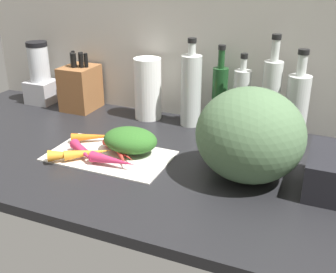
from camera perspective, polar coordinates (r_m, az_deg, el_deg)
The scene contains 22 objects.
ground_plane at distance 132.70cm, azimuth -4.87°, elevation -2.63°, with size 170.00×80.00×3.00cm, color black.
wall_back at distance 156.50cm, azimuth 1.42°, elevation 13.65°, with size 170.00×3.00×60.00cm, color #BCB7AD.
cutting_board at distance 129.30cm, azimuth -8.16°, elevation -2.59°, with size 38.10×22.28×0.80cm, color beige.
carrot_0 at distance 121.18cm, azimuth -7.76°, elevation -3.31°, with size 3.47×3.47×14.52cm, color #B2264C.
carrot_1 at distance 128.14cm, azimuth -11.79°, elevation -2.10°, with size 3.33×3.33×14.08cm, color #B2264C.
carrot_2 at distance 127.29cm, azimuth -11.05°, elevation -2.26°, with size 3.15×3.15×14.45cm, color orange.
carrot_3 at distance 125.19cm, azimuth -6.65°, elevation -2.62°, with size 2.34×2.34×13.62cm, color red.
carrot_4 at distance 136.92cm, azimuth -7.04°, elevation -0.32°, with size 2.12×2.12×10.46cm, color #B2264C.
carrot_5 at distance 127.00cm, azimuth -14.05°, elevation -2.50°, with size 3.57×3.57×10.31cm, color orange.
carrot_6 at distance 138.71cm, azimuth -10.05°, elevation -0.02°, with size 2.88×2.88×15.87cm, color orange.
carrot_7 at distance 130.58cm, azimuth -11.38°, elevation -1.87°, with size 2.04×2.04×13.13cm, color #B2264C.
carrot_8 at distance 128.23cm, azimuth -6.86°, elevation -1.98°, with size 2.29×2.29×17.29cm, color red.
carrot_greens_pile at distance 128.90cm, azimuth -5.23°, elevation -0.51°, with size 17.61×13.54×7.45cm, color #2D6023.
winter_squash at distance 112.65cm, azimuth 11.33°, elevation 0.19°, with size 29.63×27.76×26.10cm, color #4C6B47.
knife_block at distance 170.23cm, azimuth -12.09°, elevation 6.74°, with size 12.33×14.63×23.10cm.
blender_appliance at distance 181.95cm, azimuth -17.32°, elevation 7.91°, with size 11.27×11.27×25.80cm.
paper_towel_roll at distance 156.08cm, azimuth -2.82°, elevation 6.65°, with size 10.23×10.23×23.19cm, color white.
bottle_0 at distance 148.71cm, azimuth 3.22°, elevation 6.52°, with size 7.43×7.43×31.83cm.
bottle_1 at distance 149.00cm, azimuth 7.18°, elevation 5.75°, with size 5.58×5.58×29.68cm.
bottle_2 at distance 143.24cm, azimuth 10.11°, elevation 4.83°, with size 5.82×5.82×28.28cm.
bottle_3 at distance 140.15cm, azimuth 14.05°, elevation 5.18°, with size 6.21×6.21×35.25cm.
bottle_4 at distance 139.95cm, azimuth 17.44°, elevation 3.91°, with size 7.46×7.46×31.24cm.
Camera 1 is at (56.71, -104.89, 56.75)cm, focal length 43.81 mm.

